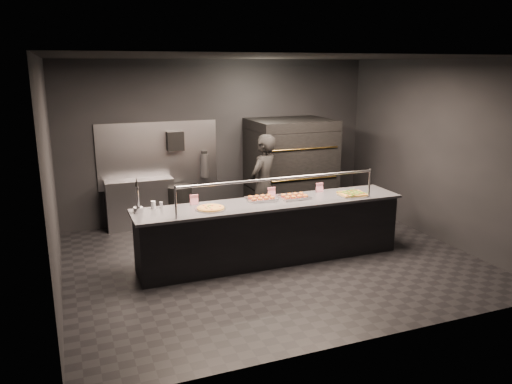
% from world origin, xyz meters
% --- Properties ---
extents(room, '(6.04, 6.00, 3.00)m').
position_xyz_m(room, '(-0.02, 0.05, 1.50)').
color(room, black).
rests_on(room, ground).
extents(service_counter, '(4.10, 0.78, 1.37)m').
position_xyz_m(service_counter, '(0.00, -0.00, 0.46)').
color(service_counter, black).
rests_on(service_counter, ground).
extents(pizza_oven, '(1.50, 1.23, 1.91)m').
position_xyz_m(pizza_oven, '(1.20, 1.90, 0.97)').
color(pizza_oven, black).
rests_on(pizza_oven, ground).
extents(prep_shelf, '(1.20, 0.35, 0.90)m').
position_xyz_m(prep_shelf, '(-1.60, 2.32, 0.45)').
color(prep_shelf, '#99999E').
rests_on(prep_shelf, ground).
extents(towel_dispenser, '(0.30, 0.20, 0.35)m').
position_xyz_m(towel_dispenser, '(-0.90, 2.39, 1.55)').
color(towel_dispenser, black).
rests_on(towel_dispenser, room).
extents(fire_extinguisher, '(0.14, 0.14, 0.51)m').
position_xyz_m(fire_extinguisher, '(-0.35, 2.40, 1.06)').
color(fire_extinguisher, '#B2B2B7').
rests_on(fire_extinguisher, room).
extents(beer_tap, '(0.13, 0.19, 0.50)m').
position_xyz_m(beer_tap, '(-1.93, 0.17, 1.06)').
color(beer_tap, silver).
rests_on(beer_tap, service_counter).
extents(round_pizza, '(0.44, 0.44, 0.03)m').
position_xyz_m(round_pizza, '(-0.95, -0.04, 0.94)').
color(round_pizza, silver).
rests_on(round_pizza, service_counter).
extents(slider_tray_a, '(0.50, 0.43, 0.07)m').
position_xyz_m(slider_tray_a, '(-0.10, 0.15, 0.95)').
color(slider_tray_a, silver).
rests_on(slider_tray_a, service_counter).
extents(slider_tray_b, '(0.47, 0.37, 0.07)m').
position_xyz_m(slider_tray_b, '(0.41, 0.07, 0.95)').
color(slider_tray_b, silver).
rests_on(slider_tray_b, service_counter).
extents(square_pizza, '(0.49, 0.49, 0.05)m').
position_xyz_m(square_pizza, '(1.34, -0.09, 0.94)').
color(square_pizza, silver).
rests_on(square_pizza, service_counter).
extents(condiment_jar, '(0.17, 0.07, 0.11)m').
position_xyz_m(condiment_jar, '(-1.67, 0.28, 0.97)').
color(condiment_jar, silver).
rests_on(condiment_jar, service_counter).
extents(tent_cards, '(2.18, 0.04, 0.15)m').
position_xyz_m(tent_cards, '(-0.01, 0.28, 1.00)').
color(tent_cards, white).
rests_on(tent_cards, service_counter).
extents(trash_bin, '(0.45, 0.45, 0.75)m').
position_xyz_m(trash_bin, '(-0.90, 2.18, 0.37)').
color(trash_bin, black).
rests_on(trash_bin, ground).
extents(worker, '(0.77, 0.73, 1.77)m').
position_xyz_m(worker, '(0.33, 1.14, 0.88)').
color(worker, black).
rests_on(worker, ground).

